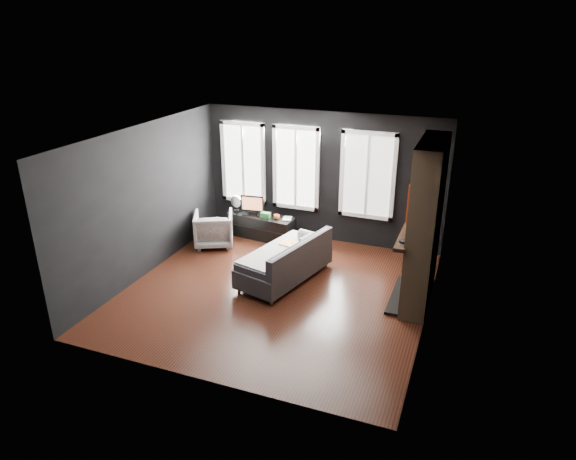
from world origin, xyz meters
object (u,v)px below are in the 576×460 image
at_px(monitor, 252,203).
at_px(mantel_vase, 413,214).
at_px(sofa, 285,259).
at_px(armchair, 214,227).
at_px(mug, 277,216).
at_px(book, 283,213).
at_px(media_console, 261,226).

bearing_deg(monitor, mantel_vase, -23.68).
relative_size(sofa, mantel_vase, 8.94).
distance_m(armchair, mug, 1.32).
xyz_separation_m(monitor, book, (0.71, -0.04, -0.11)).
distance_m(mug, mantel_vase, 3.12).
relative_size(sofa, monitor, 3.65).
height_order(monitor, book, monitor).
bearing_deg(mug, mantel_vase, -18.81).
distance_m(media_console, monitor, 0.53).
height_order(sofa, mantel_vase, mantel_vase).
bearing_deg(monitor, armchair, -131.95).
relative_size(sofa, armchair, 2.43).
xyz_separation_m(sofa, monitor, (-1.37, 1.64, 0.32)).
bearing_deg(media_console, armchair, -129.36).
xyz_separation_m(media_console, mug, (0.39, -0.08, 0.31)).
height_order(media_console, mug, mug).
height_order(sofa, book, sofa).
height_order(armchair, monitor, monitor).
bearing_deg(media_console, sofa, -47.33).
height_order(sofa, armchair, sofa).
distance_m(sofa, book, 1.74).
bearing_deg(book, media_console, 178.84).
bearing_deg(sofa, book, 126.91).
bearing_deg(mantel_vase, book, 159.26).
bearing_deg(media_console, mug, -4.13).
distance_m(media_console, book, 0.63).
relative_size(media_console, monitor, 2.81).
bearing_deg(monitor, media_console, -15.60).
distance_m(armchair, monitor, 0.99).
bearing_deg(armchair, monitor, -151.49).
height_order(mug, book, book).
xyz_separation_m(armchair, monitor, (0.54, 0.75, 0.34)).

